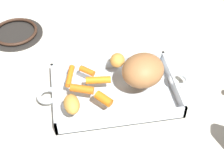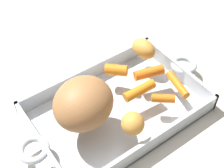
{
  "view_description": "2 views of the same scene",
  "coord_description": "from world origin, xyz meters",
  "px_view_note": "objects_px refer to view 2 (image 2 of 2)",
  "views": [
    {
      "loc": [
        -0.11,
        -0.61,
        0.69
      ],
      "look_at": [
        -0.01,
        -0.02,
        0.07
      ],
      "focal_mm": 52.66,
      "sensor_mm": 36.0,
      "label": 1
    },
    {
      "loc": [
        0.24,
        0.32,
        0.53
      ],
      "look_at": [
        -0.0,
        -0.02,
        0.06
      ],
      "focal_mm": 51.21,
      "sensor_mm": 36.0,
      "label": 2
    }
  ],
  "objects_px": {
    "baby_carrot_short": "(163,98)",
    "roasting_dish": "(117,108)",
    "baby_carrot_northwest": "(178,84)",
    "pork_roast": "(83,103)",
    "baby_carrot_center_right": "(149,73)",
    "baby_carrot_southwest": "(139,91)",
    "potato_whole": "(133,123)",
    "potato_halved": "(144,49)",
    "baby_carrot_southeast": "(116,70)"
  },
  "relations": [
    {
      "from": "baby_carrot_center_right",
      "to": "potato_whole",
      "type": "height_order",
      "value": "potato_whole"
    },
    {
      "from": "baby_carrot_center_right",
      "to": "baby_carrot_southeast",
      "type": "bearing_deg",
      "value": -41.03
    },
    {
      "from": "baby_carrot_southwest",
      "to": "baby_carrot_northwest",
      "type": "bearing_deg",
      "value": 158.03
    },
    {
      "from": "pork_roast",
      "to": "roasting_dish",
      "type": "bearing_deg",
      "value": 179.93
    },
    {
      "from": "baby_carrot_southeast",
      "to": "baby_carrot_center_right",
      "type": "bearing_deg",
      "value": 138.97
    },
    {
      "from": "pork_roast",
      "to": "potato_halved",
      "type": "relative_size",
      "value": 1.96
    },
    {
      "from": "roasting_dish",
      "to": "potato_whole",
      "type": "height_order",
      "value": "potato_whole"
    },
    {
      "from": "pork_roast",
      "to": "baby_carrot_northwest",
      "type": "bearing_deg",
      "value": 166.9
    },
    {
      "from": "roasting_dish",
      "to": "baby_carrot_northwest",
      "type": "relative_size",
      "value": 6.04
    },
    {
      "from": "roasting_dish",
      "to": "pork_roast",
      "type": "height_order",
      "value": "pork_roast"
    },
    {
      "from": "baby_carrot_southwest",
      "to": "baby_carrot_center_right",
      "type": "bearing_deg",
      "value": -150.32
    },
    {
      "from": "baby_carrot_center_right",
      "to": "potato_halved",
      "type": "distance_m",
      "value": 0.07
    },
    {
      "from": "baby_carrot_southwest",
      "to": "potato_whole",
      "type": "xyz_separation_m",
      "value": [
        0.06,
        0.06,
        0.01
      ]
    },
    {
      "from": "roasting_dish",
      "to": "pork_roast",
      "type": "distance_m",
      "value": 0.1
    },
    {
      "from": "baby_carrot_center_right",
      "to": "baby_carrot_short",
      "type": "bearing_deg",
      "value": 72.5
    },
    {
      "from": "baby_carrot_southeast",
      "to": "baby_carrot_short",
      "type": "distance_m",
      "value": 0.12
    },
    {
      "from": "baby_carrot_short",
      "to": "baby_carrot_northwest",
      "type": "distance_m",
      "value": 0.05
    },
    {
      "from": "pork_roast",
      "to": "potato_halved",
      "type": "bearing_deg",
      "value": -161.0
    },
    {
      "from": "pork_roast",
      "to": "baby_carrot_short",
      "type": "distance_m",
      "value": 0.16
    },
    {
      "from": "potato_halved",
      "to": "potato_whole",
      "type": "height_order",
      "value": "potato_halved"
    },
    {
      "from": "baby_carrot_center_right",
      "to": "potato_halved",
      "type": "xyz_separation_m",
      "value": [
        -0.03,
        -0.06,
        0.01
      ]
    },
    {
      "from": "pork_roast",
      "to": "potato_whole",
      "type": "distance_m",
      "value": 0.1
    },
    {
      "from": "baby_carrot_center_right",
      "to": "potato_halved",
      "type": "bearing_deg",
      "value": -119.02
    },
    {
      "from": "baby_carrot_short",
      "to": "roasting_dish",
      "type": "bearing_deg",
      "value": -39.43
    },
    {
      "from": "baby_carrot_southeast",
      "to": "baby_carrot_northwest",
      "type": "relative_size",
      "value": 0.65
    },
    {
      "from": "baby_carrot_short",
      "to": "baby_carrot_center_right",
      "type": "height_order",
      "value": "baby_carrot_center_right"
    },
    {
      "from": "potato_whole",
      "to": "potato_halved",
      "type": "bearing_deg",
      "value": -134.91
    },
    {
      "from": "pork_roast",
      "to": "baby_carrot_center_right",
      "type": "distance_m",
      "value": 0.17
    },
    {
      "from": "baby_carrot_southwest",
      "to": "baby_carrot_northwest",
      "type": "relative_size",
      "value": 0.96
    },
    {
      "from": "pork_roast",
      "to": "baby_carrot_short",
      "type": "xyz_separation_m",
      "value": [
        -0.15,
        0.06,
        -0.03
      ]
    },
    {
      "from": "baby_carrot_northwest",
      "to": "roasting_dish",
      "type": "bearing_deg",
      "value": -20.88
    },
    {
      "from": "roasting_dish",
      "to": "potato_halved",
      "type": "relative_size",
      "value": 7.15
    },
    {
      "from": "pork_roast",
      "to": "baby_carrot_center_right",
      "type": "bearing_deg",
      "value": -175.95
    },
    {
      "from": "baby_carrot_southwest",
      "to": "baby_carrot_southeast",
      "type": "bearing_deg",
      "value": -86.33
    },
    {
      "from": "potato_whole",
      "to": "roasting_dish",
      "type": "bearing_deg",
      "value": -105.45
    },
    {
      "from": "baby_carrot_center_right",
      "to": "pork_roast",
      "type": "bearing_deg",
      "value": 4.05
    },
    {
      "from": "roasting_dish",
      "to": "baby_carrot_southwest",
      "type": "relative_size",
      "value": 6.29
    },
    {
      "from": "baby_carrot_southwest",
      "to": "potato_whole",
      "type": "height_order",
      "value": "potato_whole"
    },
    {
      "from": "baby_carrot_northwest",
      "to": "potato_whole",
      "type": "xyz_separation_m",
      "value": [
        0.14,
        0.03,
        0.01
      ]
    },
    {
      "from": "roasting_dish",
      "to": "baby_carrot_short",
      "type": "relative_size",
      "value": 9.55
    },
    {
      "from": "baby_carrot_northwest",
      "to": "potato_whole",
      "type": "distance_m",
      "value": 0.14
    },
    {
      "from": "roasting_dish",
      "to": "baby_carrot_northwest",
      "type": "xyz_separation_m",
      "value": [
        -0.12,
        0.05,
        0.04
      ]
    },
    {
      "from": "pork_roast",
      "to": "baby_carrot_southeast",
      "type": "distance_m",
      "value": 0.13
    },
    {
      "from": "baby_carrot_southeast",
      "to": "baby_carrot_northwest",
      "type": "height_order",
      "value": "baby_carrot_southeast"
    },
    {
      "from": "pork_roast",
      "to": "potato_whole",
      "type": "height_order",
      "value": "pork_roast"
    },
    {
      "from": "pork_roast",
      "to": "baby_carrot_northwest",
      "type": "relative_size",
      "value": 1.65
    },
    {
      "from": "roasting_dish",
      "to": "pork_roast",
      "type": "bearing_deg",
      "value": -0.07
    },
    {
      "from": "potato_halved",
      "to": "pork_roast",
      "type": "bearing_deg",
      "value": 19.0
    },
    {
      "from": "pork_roast",
      "to": "potato_halved",
      "type": "distance_m",
      "value": 0.21
    },
    {
      "from": "baby_carrot_southeast",
      "to": "baby_carrot_center_right",
      "type": "distance_m",
      "value": 0.07
    }
  ]
}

